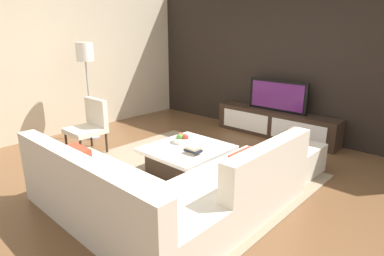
{
  "coord_description": "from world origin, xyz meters",
  "views": [
    {
      "loc": [
        2.77,
        -2.91,
        1.9
      ],
      "look_at": [
        -0.29,
        0.41,
        0.55
      ],
      "focal_mm": 30.04,
      "sensor_mm": 36.0,
      "label": 1
    }
  ],
  "objects_px": {
    "media_console": "(275,124)",
    "fruit_bowl": "(182,139)",
    "accent_chair_near": "(90,123)",
    "floor_lamp": "(85,59)",
    "television": "(277,96)",
    "book_stack": "(193,150)",
    "coffee_table": "(187,159)",
    "ottoman": "(292,158)",
    "sectional_couch": "(165,193)",
    "decorative_ball": "(294,136)"
  },
  "relations": [
    {
      "from": "coffee_table",
      "to": "decorative_ball",
      "type": "bearing_deg",
      "value": 44.49
    },
    {
      "from": "media_console",
      "to": "fruit_bowl",
      "type": "height_order",
      "value": "fruit_bowl"
    },
    {
      "from": "floor_lamp",
      "to": "media_console",
      "type": "bearing_deg",
      "value": 43.39
    },
    {
      "from": "coffee_table",
      "to": "book_stack",
      "type": "height_order",
      "value": "book_stack"
    },
    {
      "from": "media_console",
      "to": "fruit_bowl",
      "type": "bearing_deg",
      "value": -97.25
    },
    {
      "from": "coffee_table",
      "to": "ottoman",
      "type": "xyz_separation_m",
      "value": [
        1.06,
        1.04,
        -0.0
      ]
    },
    {
      "from": "floor_lamp",
      "to": "book_stack",
      "type": "bearing_deg",
      "value": -1.32
    },
    {
      "from": "fruit_bowl",
      "to": "decorative_ball",
      "type": "relative_size",
      "value": 1.11
    },
    {
      "from": "ottoman",
      "to": "fruit_bowl",
      "type": "distance_m",
      "value": 1.57
    },
    {
      "from": "media_console",
      "to": "fruit_bowl",
      "type": "xyz_separation_m",
      "value": [
        -0.28,
        -2.2,
        0.18
      ]
    },
    {
      "from": "accent_chair_near",
      "to": "decorative_ball",
      "type": "relative_size",
      "value": 3.45
    },
    {
      "from": "ottoman",
      "to": "media_console",
      "type": "bearing_deg",
      "value": 127.24
    },
    {
      "from": "coffee_table",
      "to": "ottoman",
      "type": "relative_size",
      "value": 1.52
    },
    {
      "from": "television",
      "to": "book_stack",
      "type": "bearing_deg",
      "value": -87.02
    },
    {
      "from": "sectional_couch",
      "to": "fruit_bowl",
      "type": "distance_m",
      "value": 1.34
    },
    {
      "from": "media_console",
      "to": "coffee_table",
      "type": "height_order",
      "value": "media_console"
    },
    {
      "from": "decorative_ball",
      "to": "media_console",
      "type": "bearing_deg",
      "value": 127.24
    },
    {
      "from": "accent_chair_near",
      "to": "ottoman",
      "type": "distance_m",
      "value": 3.18
    },
    {
      "from": "ottoman",
      "to": "sectional_couch",
      "type": "bearing_deg",
      "value": -102.56
    },
    {
      "from": "accent_chair_near",
      "to": "fruit_bowl",
      "type": "relative_size",
      "value": 3.11
    },
    {
      "from": "television",
      "to": "decorative_ball",
      "type": "height_order",
      "value": "television"
    },
    {
      "from": "fruit_bowl",
      "to": "book_stack",
      "type": "bearing_deg",
      "value": -28.51
    },
    {
      "from": "decorative_ball",
      "to": "book_stack",
      "type": "height_order",
      "value": "decorative_ball"
    },
    {
      "from": "accent_chair_near",
      "to": "ottoman",
      "type": "height_order",
      "value": "accent_chair_near"
    },
    {
      "from": "television",
      "to": "book_stack",
      "type": "relative_size",
      "value": 5.23
    },
    {
      "from": "media_console",
      "to": "television",
      "type": "distance_m",
      "value": 0.54
    },
    {
      "from": "media_console",
      "to": "floor_lamp",
      "type": "xyz_separation_m",
      "value": [
        -2.5,
        -2.36,
        1.2
      ]
    },
    {
      "from": "media_console",
      "to": "coffee_table",
      "type": "distance_m",
      "value": 2.3
    },
    {
      "from": "book_stack",
      "to": "floor_lamp",
      "type": "bearing_deg",
      "value": 178.68
    },
    {
      "from": "television",
      "to": "accent_chair_near",
      "type": "distance_m",
      "value": 3.32
    },
    {
      "from": "sectional_couch",
      "to": "book_stack",
      "type": "xyz_separation_m",
      "value": [
        -0.38,
        0.85,
        0.14
      ]
    },
    {
      "from": "sectional_couch",
      "to": "decorative_ball",
      "type": "relative_size",
      "value": 9.35
    },
    {
      "from": "sectional_couch",
      "to": "decorative_ball",
      "type": "distance_m",
      "value": 2.08
    },
    {
      "from": "coffee_table",
      "to": "accent_chair_near",
      "type": "height_order",
      "value": "accent_chair_near"
    },
    {
      "from": "media_console",
      "to": "book_stack",
      "type": "distance_m",
      "value": 2.43
    },
    {
      "from": "media_console",
      "to": "television",
      "type": "xyz_separation_m",
      "value": [
        0.0,
        0.0,
        0.54
      ]
    },
    {
      "from": "book_stack",
      "to": "media_console",
      "type": "bearing_deg",
      "value": 92.98
    },
    {
      "from": "sectional_couch",
      "to": "book_stack",
      "type": "bearing_deg",
      "value": 114.12
    },
    {
      "from": "media_console",
      "to": "sectional_couch",
      "type": "xyz_separation_m",
      "value": [
        0.51,
        -3.27,
        0.03
      ]
    },
    {
      "from": "book_stack",
      "to": "television",
      "type": "bearing_deg",
      "value": 92.98
    },
    {
      "from": "accent_chair_near",
      "to": "decorative_ball",
      "type": "bearing_deg",
      "value": 31.41
    },
    {
      "from": "television",
      "to": "ottoman",
      "type": "xyz_separation_m",
      "value": [
        0.96,
        -1.26,
        -0.59
      ]
    },
    {
      "from": "television",
      "to": "floor_lamp",
      "type": "relative_size",
      "value": 0.66
    },
    {
      "from": "ottoman",
      "to": "accent_chair_near",
      "type": "bearing_deg",
      "value": -151.85
    },
    {
      "from": "sectional_couch",
      "to": "coffee_table",
      "type": "height_order",
      "value": "sectional_couch"
    },
    {
      "from": "coffee_table",
      "to": "accent_chair_near",
      "type": "distance_m",
      "value": 1.81
    },
    {
      "from": "sectional_couch",
      "to": "ottoman",
      "type": "bearing_deg",
      "value": 77.44
    },
    {
      "from": "media_console",
      "to": "sectional_couch",
      "type": "relative_size",
      "value": 0.99
    },
    {
      "from": "floor_lamp",
      "to": "ottoman",
      "type": "height_order",
      "value": "floor_lamp"
    },
    {
      "from": "accent_chair_near",
      "to": "floor_lamp",
      "type": "relative_size",
      "value": 0.5
    }
  ]
}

